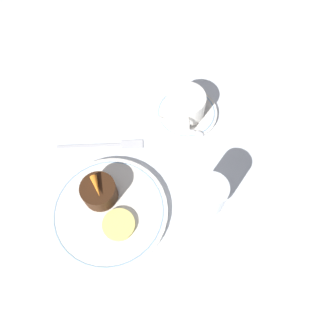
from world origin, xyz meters
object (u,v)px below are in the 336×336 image
at_px(dinner_plate, 109,212).
at_px(dessert_cake, 99,192).
at_px(coffee_cup, 186,104).
at_px(wine_glass, 209,195).
at_px(fork, 110,145).

height_order(dinner_plate, dessert_cake, dessert_cake).
bearing_deg(coffee_cup, dinner_plate, -36.38).
bearing_deg(dinner_plate, coffee_cup, 143.62).
xyz_separation_m(coffee_cup, wine_glass, (0.24, 0.02, 0.04)).
height_order(dinner_plate, fork, dinner_plate).
xyz_separation_m(dinner_plate, dessert_cake, (-0.03, -0.02, 0.03)).
bearing_deg(dinner_plate, fork, -178.61).
bearing_deg(fork, dinner_plate, 1.39).
height_order(coffee_cup, dessert_cake, coffee_cup).
xyz_separation_m(wine_glass, dessert_cake, (-0.03, -0.22, -0.04)).
relative_size(dinner_plate, dessert_cake, 3.38).
bearing_deg(dessert_cake, wine_glass, 80.83).
xyz_separation_m(fork, dessert_cake, (0.13, -0.01, 0.03)).
bearing_deg(fork, dessert_cake, -5.67).
height_order(coffee_cup, wine_glass, wine_glass).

